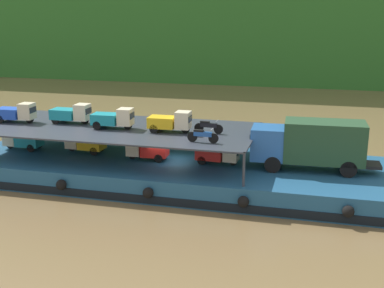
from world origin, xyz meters
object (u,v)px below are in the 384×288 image
at_px(cargo_barge, 171,171).
at_px(mini_truck_upper_bow, 170,122).
at_px(motorcycle_upper_port, 203,135).
at_px(mini_truck_upper_stern, 16,113).
at_px(mini_truck_upper_fore, 113,118).
at_px(mini_truck_lower_stern, 22,140).
at_px(mini_truck_lower_aft, 84,143).
at_px(mini_truck_upper_mid, 71,113).
at_px(mini_truck_lower_fore, 218,153).
at_px(covered_lorry, 311,143).
at_px(mini_truck_lower_mid, 146,149).
at_px(motorcycle_upper_centre, 208,126).

distance_m(cargo_barge, mini_truck_upper_bow, 3.46).
bearing_deg(motorcycle_upper_port, mini_truck_upper_stern, 171.26).
bearing_deg(mini_truck_upper_fore, mini_truck_lower_stern, 177.79).
distance_m(mini_truck_lower_aft, motorcycle_upper_port, 9.64).
height_order(mini_truck_lower_stern, mini_truck_upper_stern, mini_truck_upper_stern).
relative_size(mini_truck_lower_stern, mini_truck_upper_mid, 1.01).
bearing_deg(motorcycle_upper_port, mini_truck_lower_fore, 78.25).
distance_m(mini_truck_lower_fore, mini_truck_upper_bow, 3.70).
xyz_separation_m(covered_lorry, mini_truck_upper_fore, (-12.77, -0.52, 1.00)).
relative_size(mini_truck_lower_mid, mini_truck_lower_fore, 1.00).
bearing_deg(mini_truck_lower_mid, mini_truck_lower_stern, 178.78).
bearing_deg(motorcycle_upper_centre, mini_truck_upper_mid, 177.51).
relative_size(mini_truck_lower_aft, mini_truck_lower_fore, 0.99).
bearing_deg(mini_truck_lower_stern, cargo_barge, 0.20).
relative_size(cargo_barge, motorcycle_upper_centre, 14.65).
height_order(mini_truck_lower_stern, motorcycle_upper_centre, motorcycle_upper_centre).
xyz_separation_m(mini_truck_lower_stern, mini_truck_upper_stern, (-0.14, -0.19, 2.00)).
bearing_deg(mini_truck_lower_aft, mini_truck_lower_mid, -7.30).
relative_size(mini_truck_upper_mid, motorcycle_upper_centre, 1.44).
xyz_separation_m(mini_truck_upper_bow, motorcycle_upper_centre, (2.41, 0.36, -0.26)).
relative_size(mini_truck_upper_stern, motorcycle_upper_centre, 1.46).
height_order(covered_lorry, mini_truck_upper_fore, mini_truck_upper_fore).
bearing_deg(mini_truck_lower_fore, cargo_barge, -179.60).
height_order(cargo_barge, mini_truck_upper_bow, mini_truck_upper_bow).
height_order(cargo_barge, mini_truck_upper_mid, mini_truck_upper_mid).
distance_m(covered_lorry, mini_truck_upper_mid, 16.26).
distance_m(mini_truck_lower_aft, motorcycle_upper_centre, 9.07).
relative_size(mini_truck_lower_stern, mini_truck_upper_stern, 1.00).
relative_size(mini_truck_upper_mid, mini_truck_upper_bow, 1.00).
bearing_deg(mini_truck_lower_stern, covered_lorry, 0.69).
bearing_deg(mini_truck_upper_bow, mini_truck_lower_stern, 178.52).
height_order(mini_truck_lower_aft, mini_truck_upper_bow, mini_truck_upper_bow).
height_order(covered_lorry, mini_truck_upper_bow, mini_truck_upper_bow).
bearing_deg(mini_truck_lower_aft, mini_truck_lower_fore, -2.10).
distance_m(cargo_barge, mini_truck_upper_fore, 5.15).
xyz_separation_m(cargo_barge, mini_truck_lower_mid, (-1.59, -0.24, 1.44)).
bearing_deg(motorcycle_upper_centre, cargo_barge, -179.36).
bearing_deg(motorcycle_upper_port, mini_truck_upper_fore, 162.65).
distance_m(mini_truck_lower_mid, mini_truck_upper_bow, 2.63).
distance_m(cargo_barge, mini_truck_lower_aft, 6.54).
distance_m(mini_truck_upper_stern, motorcycle_upper_port, 14.03).
bearing_deg(motorcycle_upper_port, mini_truck_lower_aft, 163.26).
relative_size(mini_truck_lower_mid, motorcycle_upper_centre, 1.47).
bearing_deg(covered_lorry, mini_truck_upper_mid, 179.10).
bearing_deg(mini_truck_upper_stern, motorcycle_upper_centre, 1.07).
relative_size(cargo_barge, mini_truck_lower_mid, 9.98).
bearing_deg(mini_truck_lower_aft, mini_truck_upper_mid, 174.82).
bearing_deg(motorcycle_upper_port, cargo_barge, 139.01).
bearing_deg(mini_truck_lower_stern, mini_truck_lower_fore, 0.25).
bearing_deg(mini_truck_upper_fore, cargo_barge, 4.73).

